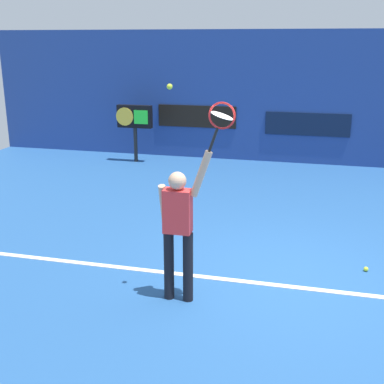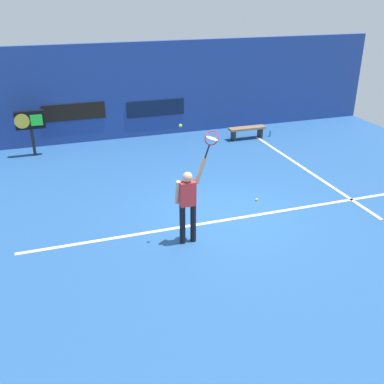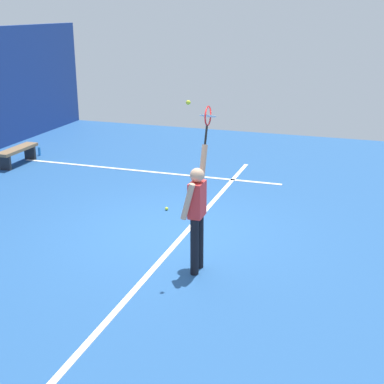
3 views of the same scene
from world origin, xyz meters
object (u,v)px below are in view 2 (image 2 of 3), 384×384
object	(u,v)px
scoreboard_clock	(30,122)
tennis_racket	(211,140)
court_bench	(247,130)
water_bottle	(270,133)
tennis_ball	(180,126)
spare_ball	(257,199)
tennis_player	(188,201)

from	to	relation	value
scoreboard_clock	tennis_racket	bearing A→B (deg)	-62.27
court_bench	water_bottle	xyz separation A→B (m)	(0.99, 0.00, -0.22)
tennis_ball	spare_ball	distance (m)	3.89
tennis_player	spare_ball	bearing A→B (deg)	30.83
tennis_player	tennis_racket	world-z (taller)	tennis_racket
court_bench	tennis_ball	bearing A→B (deg)	-125.57
tennis_ball	water_bottle	world-z (taller)	tennis_ball
tennis_racket	water_bottle	bearing A→B (deg)	52.77
court_bench	spare_ball	xyz separation A→B (m)	(-2.00, -4.99, -0.30)
court_bench	spare_ball	distance (m)	5.38
tennis_racket	tennis_ball	distance (m)	0.72
scoreboard_clock	court_bench	bearing A→B (deg)	-4.64
scoreboard_clock	court_bench	xyz separation A→B (m)	(7.59, -0.62, -0.84)
water_bottle	spare_ball	bearing A→B (deg)	-120.97
tennis_racket	scoreboard_clock	xyz separation A→B (m)	(-3.70, 7.04, -1.17)
spare_ball	tennis_racket	bearing A→B (deg)	-142.71
scoreboard_clock	spare_ball	xyz separation A→B (m)	(5.59, -5.60, -1.14)
tennis_ball	court_bench	bearing A→B (deg)	54.43
tennis_ball	water_bottle	distance (m)	8.77
tennis_player	tennis_ball	distance (m)	1.68
tennis_racket	scoreboard_clock	distance (m)	8.04
tennis_racket	spare_ball	world-z (taller)	tennis_racket
tennis_racket	scoreboard_clock	size ratio (longest dim) A/B	0.41
tennis_racket	water_bottle	xyz separation A→B (m)	(4.88, 6.43, -2.23)
spare_ball	scoreboard_clock	bearing A→B (deg)	134.93
tennis_player	spare_ball	world-z (taller)	tennis_player
court_bench	water_bottle	bearing A→B (deg)	0.00
water_bottle	spare_ball	distance (m)	5.82
scoreboard_clock	water_bottle	bearing A→B (deg)	-4.10
tennis_ball	spare_ball	bearing A→B (deg)	27.98
tennis_racket	tennis_ball	xyz separation A→B (m)	(-0.63, 0.10, 0.33)
water_bottle	spare_ball	size ratio (longest dim) A/B	3.53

